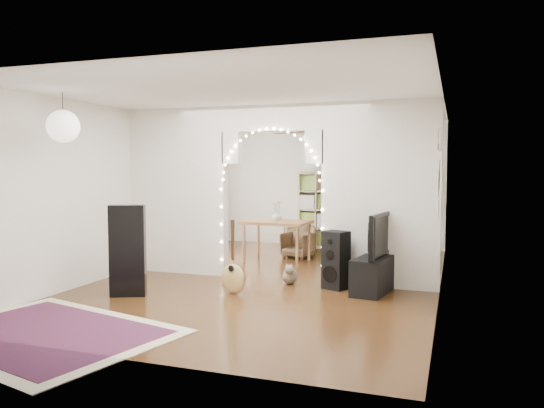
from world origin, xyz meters
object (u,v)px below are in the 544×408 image
(dining_chair_right, at_px, (299,238))
(bookcase, at_px, (336,210))
(acoustic_guitar, at_px, (233,267))
(dining_table, at_px, (277,225))
(dining_chair_left, at_px, (298,245))
(floor_speaker, at_px, (336,260))
(media_console, at_px, (374,274))

(dining_chair_right, bearing_deg, bookcase, 26.60)
(acoustic_guitar, xyz_separation_m, bookcase, (0.43, 4.62, 0.44))
(dining_table, bearing_deg, dining_chair_left, 68.03)
(floor_speaker, height_order, dining_chair_right, floor_speaker)
(acoustic_guitar, height_order, floor_speaker, acoustic_guitar)
(dining_table, relative_size, dining_chair_right, 2.06)
(floor_speaker, relative_size, media_console, 0.83)
(dining_chair_left, bearing_deg, dining_table, -102.74)
(acoustic_guitar, xyz_separation_m, dining_chair_left, (0.01, 3.13, -0.14))
(bookcase, height_order, dining_chair_right, bookcase)
(acoustic_guitar, distance_m, dining_chair_left, 3.14)
(dining_chair_right, bearing_deg, floor_speaker, -89.75)
(bookcase, bearing_deg, dining_chair_left, -117.43)
(acoustic_guitar, relative_size, dining_chair_left, 1.63)
(floor_speaker, bearing_deg, dining_chair_right, 138.60)
(acoustic_guitar, height_order, dining_chair_right, acoustic_guitar)
(floor_speaker, bearing_deg, acoustic_guitar, -124.96)
(acoustic_guitar, bearing_deg, dining_table, 114.07)
(floor_speaker, relative_size, dining_table, 0.67)
(dining_chair_left, distance_m, dining_chair_right, 0.77)
(floor_speaker, xyz_separation_m, dining_chair_right, (-1.44, 3.10, -0.14))
(acoustic_guitar, height_order, dining_chair_left, acoustic_guitar)
(acoustic_guitar, distance_m, bookcase, 4.66)
(dining_chair_left, height_order, dining_chair_right, dining_chair_right)
(acoustic_guitar, relative_size, bookcase, 0.53)
(bookcase, bearing_deg, acoustic_guitar, -107.17)
(dining_chair_left, bearing_deg, media_console, -39.35)
(floor_speaker, relative_size, dining_chair_right, 1.37)
(acoustic_guitar, xyz_separation_m, media_console, (1.83, 0.76, -0.13))
(acoustic_guitar, distance_m, floor_speaker, 1.49)
(dining_table, bearing_deg, bookcase, 75.60)
(dining_chair_left, xyz_separation_m, dining_chair_right, (-0.18, 0.74, 0.03))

